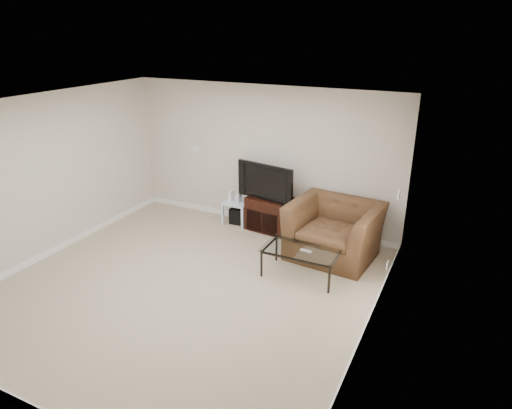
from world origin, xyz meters
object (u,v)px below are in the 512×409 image
at_px(television, 269,181).
at_px(recliner, 335,221).
at_px(side_table, 237,212).
at_px(subwoofer, 239,215).
at_px(coffee_table, 301,262).
at_px(tv_stand, 269,213).

bearing_deg(television, recliner, -7.57).
height_order(side_table, recliner, recliner).
relative_size(side_table, recliner, 0.33).
height_order(television, side_table, television).
bearing_deg(recliner, subwoofer, 171.39).
bearing_deg(coffee_table, subwoofer, 142.73).
bearing_deg(side_table, recliner, -13.30).
distance_m(subwoofer, recliner, 2.05).
xyz_separation_m(television, subwoofer, (-0.62, 0.05, -0.77)).
bearing_deg(subwoofer, television, -4.56).
distance_m(television, side_table, 0.96).
bearing_deg(tv_stand, coffee_table, -43.59).
relative_size(tv_stand, television, 0.71).
xyz_separation_m(television, recliner, (1.33, -0.43, -0.34)).
bearing_deg(television, side_table, -172.10).
bearing_deg(television, coffee_table, -38.23).
height_order(television, subwoofer, television).
height_order(subwoofer, coffee_table, coffee_table).
relative_size(side_table, coffee_table, 0.41).
relative_size(tv_stand, subwoofer, 2.54).
distance_m(tv_stand, television, 0.62).
bearing_deg(tv_stand, side_table, -174.02).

